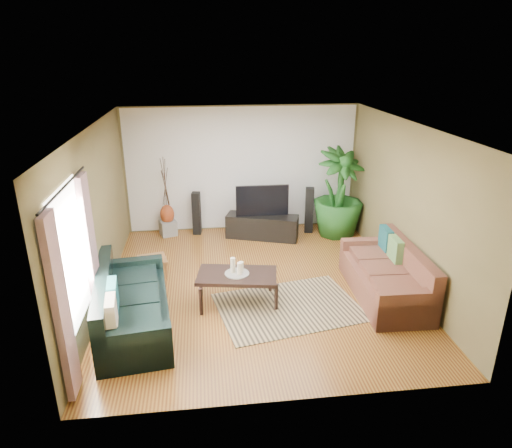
{
  "coord_description": "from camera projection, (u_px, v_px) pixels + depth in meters",
  "views": [
    {
      "loc": [
        -0.85,
        -6.84,
        3.77
      ],
      "look_at": [
        0.0,
        0.2,
        1.05
      ],
      "focal_mm": 32.0,
      "sensor_mm": 36.0,
      "label": 1
    }
  ],
  "objects": [
    {
      "name": "speaker_right",
      "position": [
        309.0,
        210.0,
        9.91
      ],
      "size": [
        0.22,
        0.23,
        1.0
      ],
      "primitive_type": "cube",
      "rotation": [
        0.0,
        0.0,
        -0.2
      ],
      "color": "black",
      "rests_on": "floor"
    },
    {
      "name": "speaker_left",
      "position": [
        197.0,
        213.0,
        9.82
      ],
      "size": [
        0.2,
        0.21,
        0.93
      ],
      "primitive_type": "cube",
      "rotation": [
        0.0,
        0.0,
        -0.17
      ],
      "color": "black",
      "rests_on": "floor"
    },
    {
      "name": "television",
      "position": [
        262.0,
        201.0,
        9.48
      ],
      "size": [
        1.1,
        0.06,
        0.65
      ],
      "primitive_type": "cube",
      "color": "black",
      "rests_on": "tv_stand"
    },
    {
      "name": "area_rug",
      "position": [
        289.0,
        307.0,
        7.12
      ],
      "size": [
        2.4,
        1.91,
        0.01
      ],
      "primitive_type": "cube",
      "rotation": [
        0.0,
        0.0,
        0.19
      ],
      "color": "tan",
      "rests_on": "floor"
    },
    {
      "name": "potted_plant",
      "position": [
        338.0,
        193.0,
        9.61
      ],
      "size": [
        1.39,
        1.39,
        1.88
      ],
      "primitive_type": "imported",
      "rotation": [
        0.0,
        0.0,
        0.43
      ],
      "color": "#1C541C",
      "rests_on": "floor"
    },
    {
      "name": "wall_right",
      "position": [
        406.0,
        205.0,
        7.58
      ],
      "size": [
        0.0,
        5.5,
        5.5
      ],
      "primitive_type": "plane",
      "rotation": [
        1.57,
        0.0,
        -1.57
      ],
      "color": "brown",
      "rests_on": "ground"
    },
    {
      "name": "tv_stand",
      "position": [
        262.0,
        227.0,
        9.67
      ],
      "size": [
        1.57,
        0.9,
        0.5
      ],
      "primitive_type": "cube",
      "rotation": [
        0.0,
        0.0,
        -0.32
      ],
      "color": "black",
      "rests_on": "floor"
    },
    {
      "name": "curtain_near",
      "position": [
        61.0,
        309.0,
        4.92
      ],
      "size": [
        0.08,
        0.35,
        2.2
      ],
      "primitive_type": "cube",
      "color": "gray",
      "rests_on": "ground"
    },
    {
      "name": "coffee_table",
      "position": [
        237.0,
        288.0,
        7.18
      ],
      "size": [
        1.32,
        0.87,
        0.5
      ],
      "primitive_type": "cube",
      "rotation": [
        0.0,
        0.0,
        -0.17
      ],
      "color": "black",
      "rests_on": "floor"
    },
    {
      "name": "candle_tray",
      "position": [
        237.0,
        273.0,
        7.09
      ],
      "size": [
        0.38,
        0.38,
        0.02
      ],
      "primitive_type": "cylinder",
      "color": "gray",
      "rests_on": "coffee_table"
    },
    {
      "name": "pedestal",
      "position": [
        168.0,
        228.0,
        9.86
      ],
      "size": [
        0.41,
        0.41,
        0.33
      ],
      "primitive_type": "cube",
      "rotation": [
        0.0,
        0.0,
        0.33
      ],
      "color": "gray",
      "rests_on": "floor"
    },
    {
      "name": "sofa_left",
      "position": [
        133.0,
        300.0,
        6.51
      ],
      "size": [
        1.22,
        2.32,
        0.85
      ],
      "primitive_type": "cube",
      "rotation": [
        0.0,
        0.0,
        1.7
      ],
      "color": "black",
      "rests_on": "floor"
    },
    {
      "name": "window_pane",
      "position": [
        71.0,
        259.0,
        5.52
      ],
      "size": [
        0.0,
        1.8,
        1.8
      ],
      "primitive_type": "plane",
      "rotation": [
        1.57,
        0.0,
        1.57
      ],
      "color": "white",
      "rests_on": "ground"
    },
    {
      "name": "plant_pot",
      "position": [
        336.0,
        228.0,
        9.89
      ],
      "size": [
        0.35,
        0.35,
        0.27
      ],
      "primitive_type": "cylinder",
      "color": "black",
      "rests_on": "floor"
    },
    {
      "name": "vase",
      "position": [
        167.0,
        214.0,
        9.75
      ],
      "size": [
        0.3,
        0.3,
        0.42
      ],
      "primitive_type": "ellipsoid",
      "color": "#963C1B",
      "rests_on": "pedestal"
    },
    {
      "name": "candle_mid",
      "position": [
        240.0,
        268.0,
        7.02
      ],
      "size": [
        0.08,
        0.08,
        0.19
      ],
      "primitive_type": "cylinder",
      "color": "#F1E5CB",
      "rests_on": "candle_tray"
    },
    {
      "name": "backwall_panel",
      "position": [
        242.0,
        169.0,
        9.84
      ],
      "size": [
        4.9,
        0.0,
        4.9
      ],
      "primitive_type": "plane",
      "rotation": [
        1.57,
        0.0,
        0.0
      ],
      "color": "white",
      "rests_on": "ground"
    },
    {
      "name": "ceiling",
      "position": [
        258.0,
        126.0,
        6.82
      ],
      "size": [
        5.5,
        5.5,
        0.0
      ],
      "primitive_type": "plane",
      "rotation": [
        3.14,
        0.0,
        0.0
      ],
      "color": "white",
      "rests_on": "ground"
    },
    {
      "name": "wall_front",
      "position": [
        290.0,
        298.0,
        4.75
      ],
      "size": [
        5.0,
        0.0,
        5.0
      ],
      "primitive_type": "plane",
      "rotation": [
        -1.57,
        0.0,
        0.0
      ],
      "color": "brown",
      "rests_on": "ground"
    },
    {
      "name": "floor",
      "position": [
        257.0,
        285.0,
        7.78
      ],
      "size": [
        5.5,
        5.5,
        0.0
      ],
      "primitive_type": "plane",
      "color": "olive",
      "rests_on": "ground"
    },
    {
      "name": "side_table",
      "position": [
        153.0,
        271.0,
        7.75
      ],
      "size": [
        0.55,
        0.55,
        0.48
      ],
      "primitive_type": "cube",
      "rotation": [
        0.0,
        0.0,
        0.23
      ],
      "color": "brown",
      "rests_on": "floor"
    },
    {
      "name": "candle_short",
      "position": [
        241.0,
        266.0,
        7.12
      ],
      "size": [
        0.08,
        0.08,
        0.16
      ],
      "primitive_type": "cylinder",
      "color": "white",
      "rests_on": "candle_tray"
    },
    {
      "name": "sofa_right",
      "position": [
        385.0,
        272.0,
        7.33
      ],
      "size": [
        1.01,
        2.11,
        0.85
      ],
      "primitive_type": "cube",
      "rotation": [
        0.0,
        0.0,
        -1.61
      ],
      "color": "brown",
      "rests_on": "floor"
    },
    {
      "name": "candle_tall",
      "position": [
        233.0,
        265.0,
        7.06
      ],
      "size": [
        0.08,
        0.08,
        0.25
      ],
      "primitive_type": "cylinder",
      "color": "beige",
      "rests_on": "candle_tray"
    },
    {
      "name": "curtain_rod",
      "position": [
        64.0,
        187.0,
        5.2
      ],
      "size": [
        0.03,
        1.9,
        0.03
      ],
      "primitive_type": "cylinder",
      "rotation": [
        1.57,
        0.0,
        0.0
      ],
      "color": "black",
      "rests_on": "ground"
    },
    {
      "name": "wall_left",
      "position": [
        97.0,
        217.0,
        7.02
      ],
      "size": [
        0.0,
        5.5,
        5.5
      ],
      "primitive_type": "plane",
      "rotation": [
        1.57,
        0.0,
        1.57
      ],
      "color": "brown",
      "rests_on": "ground"
    },
    {
      "name": "curtain_far",
      "position": [
        91.0,
        252.0,
        6.31
      ],
      "size": [
        0.08,
        0.35,
        2.2
      ],
      "primitive_type": "cube",
      "color": "gray",
      "rests_on": "ground"
    },
    {
      "name": "wall_back",
      "position": [
        242.0,
        169.0,
        9.85
      ],
      "size": [
        5.0,
        0.0,
        5.0
      ],
      "primitive_type": "plane",
      "rotation": [
        1.57,
        0.0,
        0.0
      ],
      "color": "brown",
      "rests_on": "ground"
    }
  ]
}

